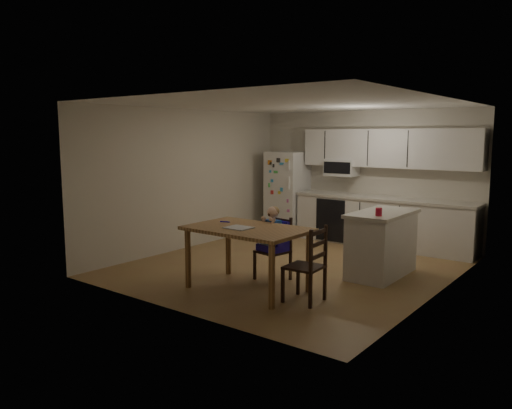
{
  "coord_description": "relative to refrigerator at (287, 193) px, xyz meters",
  "views": [
    {
      "loc": [
        4.19,
        -6.37,
        2.04
      ],
      "look_at": [
        -0.14,
        -0.75,
        1.05
      ],
      "focal_mm": 35.0,
      "sensor_mm": 36.0,
      "label": 1
    }
  ],
  "objects": [
    {
      "name": "napkin",
      "position": [
        1.68,
        -3.61,
        -0.01
      ],
      "size": [
        0.32,
        0.28,
        0.01
      ],
      "primitive_type": "cube",
      "color": "#B2B2B7",
      "rests_on": "dining_table"
    },
    {
      "name": "dining_table",
      "position": [
        1.73,
        -3.5,
        -0.12
      ],
      "size": [
        1.57,
        1.01,
        0.84
      ],
      "color": "brown",
      "rests_on": "ground"
    },
    {
      "name": "red_cup",
      "position": [
        2.96,
        -2.15,
        0.15
      ],
      "size": [
        0.09,
        0.09,
        0.11
      ],
      "primitive_type": "cylinder",
      "color": "red",
      "rests_on": "kitchen_island"
    },
    {
      "name": "kitchen_island",
      "position": [
        2.86,
        -1.78,
        -0.38
      ],
      "size": [
        0.67,
        1.28,
        0.94
      ],
      "color": "silver",
      "rests_on": "ground"
    },
    {
      "name": "toddler_spoon",
      "position": [
        1.23,
        -3.39,
        -0.0
      ],
      "size": [
        0.12,
        0.06,
        0.02
      ],
      "primitive_type": "cylinder",
      "rotation": [
        0.0,
        1.57,
        0.35
      ],
      "color": "#2616C6",
      "rests_on": "dining_table"
    },
    {
      "name": "chair_booster",
      "position": [
        1.74,
        -2.89,
        -0.22
      ],
      "size": [
        0.45,
        0.45,
        1.05
      ],
      "rotation": [
        0.0,
        0.0,
        -0.16
      ],
      "color": "black",
      "rests_on": "ground"
    },
    {
      "name": "kitchen_run",
      "position": [
        2.05,
        0.09,
        0.03
      ],
      "size": [
        3.37,
        0.62,
        2.15
      ],
      "color": "silver",
      "rests_on": "ground"
    },
    {
      "name": "room",
      "position": [
        1.55,
        -1.67,
        0.4
      ],
      "size": [
        4.52,
        5.01,
        2.51
      ],
      "color": "olive",
      "rests_on": "ground"
    },
    {
      "name": "refrigerator",
      "position": [
        0.0,
        0.0,
        0.0
      ],
      "size": [
        0.72,
        0.7,
        1.7
      ],
      "primitive_type": "cube",
      "color": "silver",
      "rests_on": "ground"
    },
    {
      "name": "chair_side",
      "position": [
        2.68,
        -3.45,
        -0.31
      ],
      "size": [
        0.44,
        0.44,
        0.95
      ],
      "rotation": [
        0.0,
        0.0,
        -1.51
      ],
      "color": "black",
      "rests_on": "ground"
    }
  ]
}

